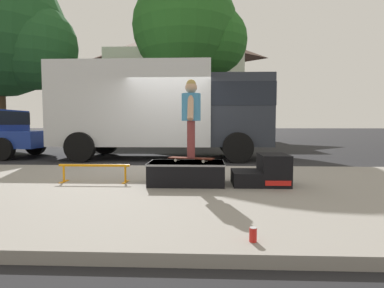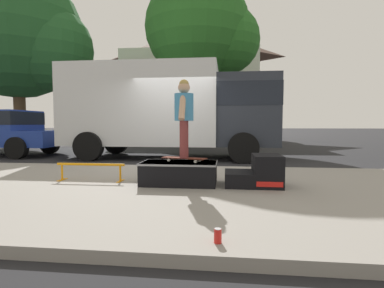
{
  "view_description": "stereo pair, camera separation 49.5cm",
  "coord_description": "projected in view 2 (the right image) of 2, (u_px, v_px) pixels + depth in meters",
  "views": [
    {
      "loc": [
        1.02,
        -7.82,
        1.14
      ],
      "look_at": [
        0.74,
        -1.04,
        0.69
      ],
      "focal_mm": 28.27,
      "sensor_mm": 36.0,
      "label": 1
    },
    {
      "loc": [
        1.51,
        -7.78,
        1.14
      ],
      "look_at": [
        0.74,
        -1.04,
        0.69
      ],
      "focal_mm": 28.27,
      "sensor_mm": 36.0,
      "label": 2
    }
  ],
  "objects": [
    {
      "name": "ground_plane",
      "position": [
        169.0,
        167.0,
        7.96
      ],
      "size": [
        140.0,
        140.0,
        0.0
      ],
      "primitive_type": "plane",
      "color": "black"
    },
    {
      "name": "sidewalk_slab",
      "position": [
        134.0,
        190.0,
        4.98
      ],
      "size": [
        50.0,
        5.0,
        0.12
      ],
      "primitive_type": "cube",
      "color": "gray",
      "rests_on": "ground"
    },
    {
      "name": "skate_box",
      "position": [
        179.0,
        172.0,
        5.13
      ],
      "size": [
        1.27,
        0.73,
        0.38
      ],
      "color": "black",
      "rests_on": "sidewalk_slab"
    },
    {
      "name": "kicker_ramp",
      "position": [
        258.0,
        173.0,
        4.98
      ],
      "size": [
        0.92,
        0.68,
        0.52
      ],
      "color": "black",
      "rests_on": "sidewalk_slab"
    },
    {
      "name": "grind_rail",
      "position": [
        91.0,
        168.0,
        5.43
      ],
      "size": [
        1.26,
        0.28,
        0.32
      ],
      "color": "orange",
      "rests_on": "sidewalk_slab"
    },
    {
      "name": "skateboard",
      "position": [
        184.0,
        158.0,
        5.17
      ],
      "size": [
        0.8,
        0.41,
        0.07
      ],
      "color": "#4C1E14",
      "rests_on": "skate_box"
    },
    {
      "name": "skater_kid",
      "position": [
        184.0,
        112.0,
        5.11
      ],
      "size": [
        0.32,
        0.68,
        1.32
      ],
      "color": "brown",
      "rests_on": "skateboard"
    },
    {
      "name": "soda_can",
      "position": [
        218.0,
        236.0,
        2.6
      ],
      "size": [
        0.07,
        0.07,
        0.13
      ],
      "color": "red",
      "rests_on": "sidewalk_slab"
    },
    {
      "name": "box_truck",
      "position": [
        171.0,
        107.0,
        10.06
      ],
      "size": [
        6.91,
        2.63,
        3.05
      ],
      "color": "silver",
      "rests_on": "ground"
    },
    {
      "name": "street_tree_main",
      "position": [
        24.0,
        37.0,
        15.03
      ],
      "size": [
        7.01,
        6.37,
        8.81
      ],
      "color": "brown",
      "rests_on": "ground"
    },
    {
      "name": "street_tree_neighbour",
      "position": [
        203.0,
        31.0,
        14.47
      ],
      "size": [
        5.49,
        4.99,
        8.25
      ],
      "color": "brown",
      "rests_on": "ground"
    },
    {
      "name": "house_behind",
      "position": [
        193.0,
        82.0,
        22.67
      ],
      "size": [
        9.54,
        8.22,
        8.4
      ],
      "color": "silver",
      "rests_on": "ground"
    }
  ]
}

